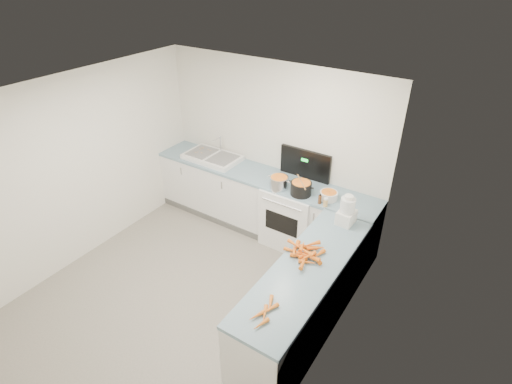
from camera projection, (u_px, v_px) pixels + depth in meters
The scene contains 19 objects.
floor at pixel (188, 294), 5.02m from camera, with size 3.50×4.00×0.00m, color gray, non-canonical shape.
ceiling at pixel (165, 101), 3.73m from camera, with size 3.50×4.00×0.00m, color silver, non-canonical shape.
wall_back at pixel (273, 148), 5.81m from camera, with size 3.50×2.50×0.00m, color silver, non-canonical shape.
wall_left at pixel (78, 171), 5.20m from camera, with size 4.00×2.50×0.00m, color silver, non-canonical shape.
wall_right at pixel (324, 272), 3.55m from camera, with size 4.00×2.50×0.00m, color silver, non-canonical shape.
counter_back at pixel (261, 202), 6.00m from camera, with size 3.50×0.62×0.94m.
counter_right at pixel (304, 300), 4.31m from camera, with size 0.62×2.20×0.94m.
stove at pixel (293, 214), 5.72m from camera, with size 0.76×0.65×1.36m.
sink at pixel (212, 157), 6.15m from camera, with size 0.86×0.52×0.31m.
steel_pot at pixel (279, 183), 5.39m from camera, with size 0.26×0.26×0.19m, color silver.
black_pot at pixel (301, 189), 5.25m from camera, with size 0.28×0.28×0.20m, color black.
wooden_spoon at pixel (301, 182), 5.19m from camera, with size 0.02×0.02×0.40m, color #AD7A47.
mixing_bowl at pixel (329, 196), 5.16m from camera, with size 0.23×0.23×0.11m, color white.
extract_bottle at pixel (320, 200), 5.07m from camera, with size 0.05×0.05×0.11m, color #593319.
spice_jar at pixel (326, 203), 5.02m from camera, with size 0.06×0.06×0.10m, color #E5B266.
food_processor at pixel (347, 211), 4.65m from camera, with size 0.20×0.23×0.38m.
carrot_pile at pixel (306, 252), 4.21m from camera, with size 0.46×0.50×0.09m.
peeled_carrots at pixel (265, 312), 3.54m from camera, with size 0.17×0.42×0.04m.
peelings at pixel (202, 150), 6.28m from camera, with size 0.21×0.22×0.01m.
Camera 1 is at (2.70, -2.56, 3.71)m, focal length 28.00 mm.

